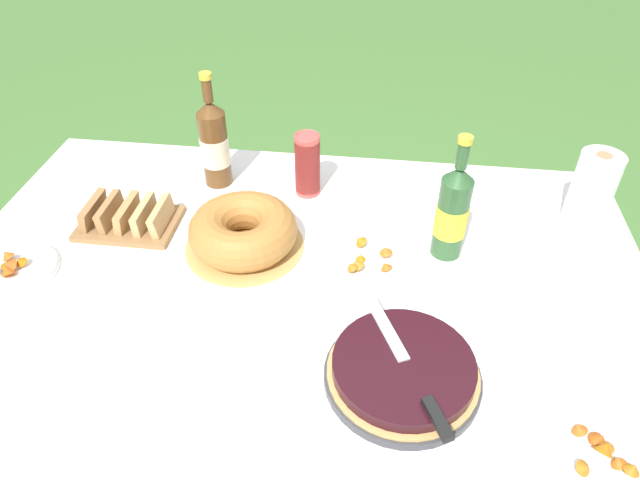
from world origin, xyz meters
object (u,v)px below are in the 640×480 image
at_px(cider_bottle_green, 452,212).
at_px(snack_plate_near, 363,260).
at_px(bundt_cake, 243,231).
at_px(serving_knife, 411,371).
at_px(cup_stack, 307,165).
at_px(berry_tart, 403,371).
at_px(paper_towel_roll, 591,191).
at_px(cider_bottle_amber, 214,144).
at_px(bread_board, 128,218).
at_px(snack_plate_left, 601,453).
at_px(snack_plate_right, 10,269).

height_order(cider_bottle_green, snack_plate_near, cider_bottle_green).
distance_m(bundt_cake, snack_plate_near, 0.31).
bearing_deg(serving_knife, cup_stack, -1.33).
xyz_separation_m(berry_tart, paper_towel_roll, (0.48, 0.58, 0.08)).
bearing_deg(snack_plate_near, cup_stack, 122.03).
bearing_deg(cider_bottle_green, paper_towel_roll, 23.89).
distance_m(cup_stack, cider_bottle_amber, 0.28).
bearing_deg(bread_board, cider_bottle_green, -0.18).
bearing_deg(snack_plate_near, cider_bottle_green, 18.78).
bearing_deg(snack_plate_left, paper_towel_roll, 80.52).
bearing_deg(serving_knife, snack_plate_left, -131.31).
distance_m(snack_plate_right, paper_towel_roll, 1.49).
bearing_deg(snack_plate_left, cider_bottle_amber, 139.41).
relative_size(berry_tart, snack_plate_left, 1.45).
relative_size(bundt_cake, snack_plate_near, 1.38).
relative_size(cup_stack, bread_board, 0.73).
bearing_deg(cider_bottle_green, serving_knife, -101.73).
relative_size(berry_tart, cider_bottle_amber, 0.93).
relative_size(snack_plate_near, snack_plate_left, 1.01).
distance_m(bundt_cake, bread_board, 0.34).
bearing_deg(serving_knife, berry_tart, -0.00).
bearing_deg(snack_plate_right, bundt_cake, 17.17).
distance_m(cider_bottle_amber, paper_towel_roll, 1.04).
height_order(bundt_cake, paper_towel_roll, paper_towel_roll).
distance_m(bundt_cake, snack_plate_left, 0.92).
xyz_separation_m(bundt_cake, paper_towel_roll, (0.89, 0.21, 0.06)).
relative_size(berry_tart, cup_stack, 1.69).
bearing_deg(cider_bottle_green, snack_plate_left, -64.99).
bearing_deg(bundt_cake, cider_bottle_green, 5.21).
bearing_deg(cider_bottle_amber, paper_towel_roll, -4.39).
height_order(cider_bottle_green, snack_plate_left, cider_bottle_green).
distance_m(cup_stack, bread_board, 0.51).
bearing_deg(paper_towel_roll, snack_plate_left, -99.48).
distance_m(berry_tart, cider_bottle_green, 0.44).
relative_size(berry_tart, serving_knife, 0.91).
bearing_deg(cup_stack, cider_bottle_green, -29.76).
relative_size(paper_towel_roll, bread_board, 0.84).
distance_m(snack_plate_near, snack_plate_left, 0.66).
bearing_deg(snack_plate_left, bundt_cake, 147.28).
distance_m(berry_tart, snack_plate_right, 0.98).
bearing_deg(snack_plate_near, bread_board, 173.53).
relative_size(serving_knife, snack_plate_left, 1.58).
relative_size(bundt_cake, snack_plate_right, 1.40).
xyz_separation_m(bundt_cake, cider_bottle_green, (0.52, 0.05, 0.07)).
bearing_deg(cup_stack, snack_plate_right, -146.96).
bearing_deg(snack_plate_near, berry_tart, -73.62).
relative_size(berry_tart, bundt_cake, 1.04).
bearing_deg(bundt_cake, cup_stack, 64.84).
relative_size(snack_plate_near, bread_board, 0.86).
relative_size(snack_plate_right, paper_towel_roll, 1.00).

